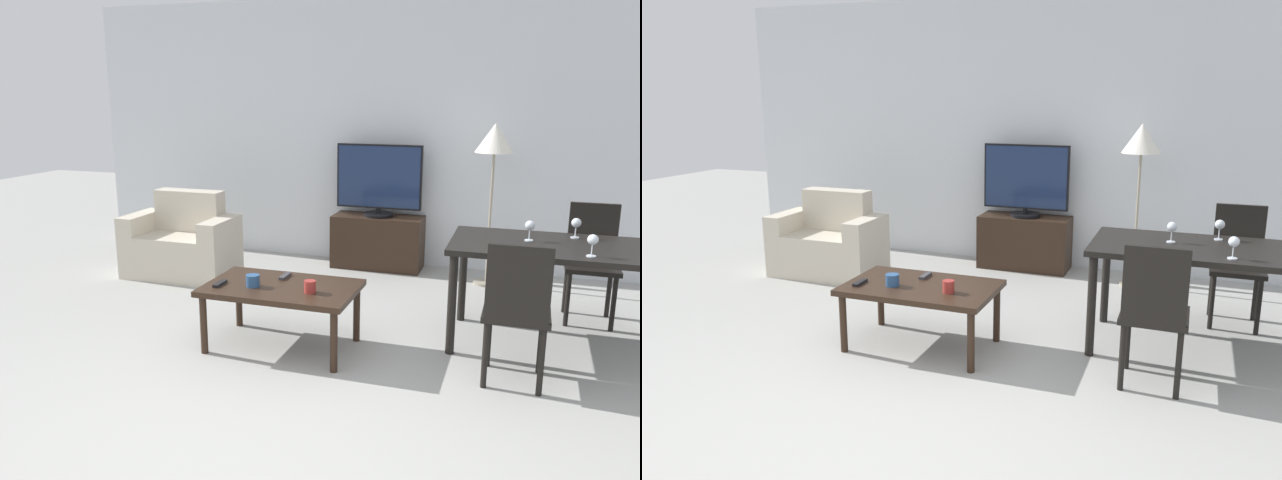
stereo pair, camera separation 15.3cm
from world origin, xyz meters
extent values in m
plane|color=#9E9E99|center=(0.00, 0.00, 0.00)|extent=(18.00, 18.00, 0.00)
cube|color=silver|center=(0.00, 3.73, 1.35)|extent=(6.92, 0.06, 2.70)
cube|color=beige|center=(-1.89, 2.55, 0.21)|extent=(0.69, 0.60, 0.42)
cube|color=beige|center=(-1.89, 2.75, 0.62)|extent=(0.69, 0.20, 0.40)
cube|color=beige|center=(-2.33, 2.55, 0.30)|extent=(0.18, 0.60, 0.60)
cube|color=beige|center=(-1.46, 2.55, 0.30)|extent=(0.18, 0.60, 0.60)
cube|color=black|center=(-0.15, 3.47, 0.27)|extent=(0.91, 0.39, 0.54)
cylinder|color=black|center=(-0.15, 3.47, 0.55)|extent=(0.30, 0.30, 0.03)
cylinder|color=black|center=(-0.15, 3.47, 0.59)|extent=(0.04, 0.04, 0.05)
cube|color=black|center=(-0.15, 3.47, 0.94)|extent=(0.87, 0.04, 0.64)
cube|color=#19284C|center=(-0.15, 3.44, 0.94)|extent=(0.83, 0.01, 0.61)
cube|color=black|center=(-0.30, 1.24, 0.44)|extent=(1.05, 0.66, 0.04)
cylinder|color=black|center=(-0.77, 0.96, 0.21)|extent=(0.05, 0.05, 0.42)
cylinder|color=black|center=(0.17, 0.96, 0.21)|extent=(0.05, 0.05, 0.42)
cylinder|color=black|center=(-0.77, 1.52, 0.21)|extent=(0.05, 0.05, 0.42)
cylinder|color=black|center=(0.17, 1.52, 0.21)|extent=(0.05, 0.05, 0.42)
cube|color=black|center=(1.53, 1.85, 0.73)|extent=(1.49, 0.81, 0.04)
cylinder|color=black|center=(0.85, 1.51, 0.36)|extent=(0.06, 0.06, 0.71)
cylinder|color=black|center=(0.85, 2.19, 0.36)|extent=(0.06, 0.06, 0.71)
cube|color=black|center=(1.27, 1.22, 0.45)|extent=(0.40, 0.40, 0.04)
cylinder|color=black|center=(1.11, 1.38, 0.21)|extent=(0.04, 0.04, 0.43)
cylinder|color=black|center=(1.43, 1.38, 0.21)|extent=(0.04, 0.04, 0.43)
cylinder|color=black|center=(1.11, 1.05, 0.21)|extent=(0.04, 0.04, 0.43)
cylinder|color=black|center=(1.43, 1.05, 0.21)|extent=(0.04, 0.04, 0.43)
cube|color=black|center=(1.27, 1.03, 0.69)|extent=(0.37, 0.04, 0.45)
cube|color=black|center=(1.79, 2.48, 0.45)|extent=(0.40, 0.40, 0.04)
cylinder|color=black|center=(1.63, 2.32, 0.21)|extent=(0.04, 0.04, 0.43)
cylinder|color=black|center=(1.96, 2.32, 0.21)|extent=(0.04, 0.04, 0.43)
cylinder|color=black|center=(1.63, 2.65, 0.21)|extent=(0.04, 0.04, 0.43)
cylinder|color=black|center=(1.96, 2.65, 0.21)|extent=(0.04, 0.04, 0.43)
cube|color=black|center=(1.79, 2.67, 0.69)|extent=(0.37, 0.04, 0.45)
cylinder|color=gray|center=(0.96, 3.24, 0.01)|extent=(0.24, 0.24, 0.02)
cylinder|color=gray|center=(0.96, 3.24, 0.63)|extent=(0.02, 0.02, 1.21)
cone|color=white|center=(0.96, 3.24, 1.37)|extent=(0.35, 0.35, 0.26)
cube|color=black|center=(-0.71, 1.11, 0.47)|extent=(0.04, 0.15, 0.02)
cube|color=#38383D|center=(-0.35, 1.42, 0.47)|extent=(0.04, 0.15, 0.02)
cylinder|color=maroon|center=(-0.06, 1.15, 0.50)|extent=(0.08, 0.08, 0.08)
cylinder|color=navy|center=(-0.48, 1.15, 0.50)|extent=(0.10, 0.10, 0.08)
cylinder|color=silver|center=(1.69, 1.57, 0.76)|extent=(0.06, 0.06, 0.01)
cylinder|color=silver|center=(1.69, 1.57, 0.79)|extent=(0.01, 0.01, 0.07)
sphere|color=silver|center=(1.69, 1.57, 0.86)|extent=(0.07, 0.07, 0.07)
cylinder|color=silver|center=(1.31, 1.90, 0.76)|extent=(0.06, 0.06, 0.01)
cylinder|color=silver|center=(1.31, 1.90, 0.79)|extent=(0.01, 0.01, 0.07)
sphere|color=silver|center=(1.31, 1.90, 0.86)|extent=(0.07, 0.07, 0.07)
cylinder|color=silver|center=(1.62, 2.09, 0.76)|extent=(0.06, 0.06, 0.01)
cylinder|color=silver|center=(1.62, 2.09, 0.79)|extent=(0.01, 0.01, 0.07)
sphere|color=silver|center=(1.62, 2.09, 0.86)|extent=(0.07, 0.07, 0.07)
camera|label=1|loc=(1.29, -2.60, 1.78)|focal=35.00mm
camera|label=2|loc=(1.43, -2.55, 1.78)|focal=35.00mm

